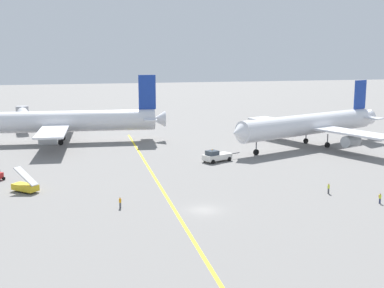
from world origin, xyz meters
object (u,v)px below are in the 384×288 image
at_px(airliner_being_pushed, 310,125).
at_px(jet_bridge, 23,114).
at_px(airliner_at_gate_left, 48,122).
at_px(ground_crew_ramp_agent_by_cones, 329,188).
at_px(ground_crew_marshaller_foreground, 120,202).
at_px(pushback_tug, 216,156).
at_px(gse_stair_truck_yellow, 25,186).
at_px(ground_crew_wing_walker_right, 380,198).

xyz_separation_m(airliner_being_pushed, jet_bridge, (-69.74, 45.74, -0.93)).
bearing_deg(airliner_at_gate_left, ground_crew_ramp_agent_by_cones, -51.92).
xyz_separation_m(airliner_at_gate_left, ground_crew_marshaller_foreground, (12.06, -58.29, -4.52)).
distance_m(airliner_being_pushed, pushback_tug, 29.21).
distance_m(ground_crew_ramp_agent_by_cones, jet_bridge, 100.01).
bearing_deg(gse_stair_truck_yellow, ground_crew_marshaller_foreground, -41.20).
xyz_separation_m(pushback_tug, jet_bridge, (-42.94, 56.56, 3.30)).
height_order(gse_stair_truck_yellow, jet_bridge, jet_bridge).
relative_size(pushback_tug, ground_crew_ramp_agent_by_cones, 5.36).
bearing_deg(airliner_being_pushed, ground_crew_wing_walker_right, -103.65).
height_order(pushback_tug, ground_crew_ramp_agent_by_cones, pushback_tug).
relative_size(pushback_tug, gse_stair_truck_yellow, 1.99).
relative_size(airliner_being_pushed, pushback_tug, 4.98).
xyz_separation_m(pushback_tug, ground_crew_wing_walker_right, (15.79, -34.49, -0.34)).
relative_size(gse_stair_truck_yellow, ground_crew_wing_walker_right, 2.89).
distance_m(airliner_being_pushed, jet_bridge, 83.41).
xyz_separation_m(gse_stair_truck_yellow, ground_crew_ramp_agent_by_cones, (48.19, -12.85, -0.12)).
bearing_deg(gse_stair_truck_yellow, ground_crew_ramp_agent_by_cones, -14.93).
distance_m(airliner_at_gate_left, ground_crew_ramp_agent_by_cones, 74.59).
xyz_separation_m(airliner_at_gate_left, airliner_being_pushed, (61.83, -20.13, 0.00)).
xyz_separation_m(airliner_being_pushed, ground_crew_wing_walker_right, (-11.01, -45.31, -4.57)).
bearing_deg(pushback_tug, ground_crew_marshaller_foreground, -130.04).
distance_m(airliner_being_pushed, ground_crew_marshaller_foreground, 62.88).
xyz_separation_m(pushback_tug, ground_crew_ramp_agent_by_cones, (10.89, -27.65, -0.27)).
distance_m(ground_crew_ramp_agent_by_cones, ground_crew_marshaller_foreground, 33.87).
distance_m(airliner_being_pushed, ground_crew_ramp_agent_by_cones, 41.87).
bearing_deg(airliner_at_gate_left, pushback_tug, -41.46).
xyz_separation_m(ground_crew_ramp_agent_by_cones, ground_crew_marshaller_foreground, (-33.87, 0.31, -0.02)).
xyz_separation_m(airliner_at_gate_left, pushback_tug, (35.03, -30.95, -4.23)).
relative_size(ground_crew_marshaller_foreground, ground_crew_wing_walker_right, 1.05).
distance_m(pushback_tug, ground_crew_marshaller_foreground, 35.71).
height_order(ground_crew_marshaller_foreground, jet_bridge, jet_bridge).
distance_m(airliner_at_gate_left, jet_bridge, 26.81).
relative_size(gse_stair_truck_yellow, ground_crew_ramp_agent_by_cones, 2.70).
height_order(airliner_at_gate_left, airliner_being_pushed, airliner_at_gate_left).
bearing_deg(pushback_tug, airliner_at_gate_left, 138.54).
xyz_separation_m(pushback_tug, gse_stair_truck_yellow, (-37.30, -14.80, -0.15)).
bearing_deg(airliner_at_gate_left, gse_stair_truck_yellow, -92.84).
relative_size(airliner_being_pushed, gse_stair_truck_yellow, 9.88).
bearing_deg(gse_stair_truck_yellow, ground_crew_wing_walker_right, -20.35).
bearing_deg(gse_stair_truck_yellow, airliner_at_gate_left, 87.16).
bearing_deg(airliner_being_pushed, ground_crew_marshaller_foreground, -142.52).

